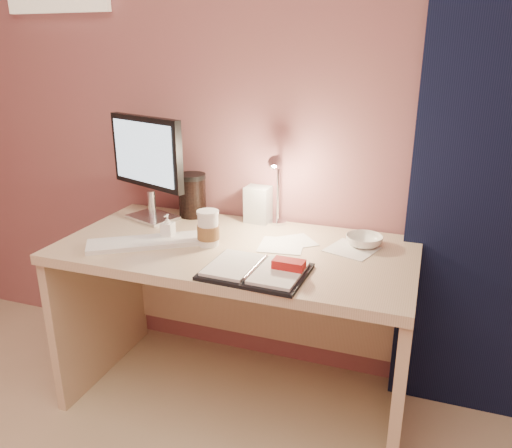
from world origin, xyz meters
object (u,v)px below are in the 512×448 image
(planner, at_px, (258,270))
(lotion_bottle, at_px, (168,227))
(desk, at_px, (243,289))
(desk_lamp, at_px, (269,183))
(monitor, at_px, (149,159))
(keyboard, at_px, (146,242))
(coffee_cup, at_px, (208,229))
(product_box, at_px, (258,204))
(dark_jar, at_px, (192,197))
(bowl, at_px, (364,241))

(planner, distance_m, lotion_bottle, 0.50)
(desk, bearing_deg, desk_lamp, 67.43)
(desk, xyz_separation_m, planner, (0.17, -0.29, 0.24))
(monitor, relative_size, keyboard, 1.02)
(desk_lamp, bearing_deg, keyboard, -150.07)
(coffee_cup, xyz_separation_m, product_box, (0.09, 0.34, 0.01))
(planner, distance_m, dark_jar, 0.71)
(monitor, bearing_deg, dark_jar, 55.20)
(bowl, bearing_deg, desk, -169.49)
(bowl, xyz_separation_m, lotion_bottle, (-0.77, -0.19, 0.03))
(keyboard, bearing_deg, coffee_cup, -14.95)
(keyboard, height_order, dark_jar, dark_jar)
(desk, relative_size, monitor, 3.00)
(desk, distance_m, product_box, 0.39)
(monitor, relative_size, coffee_cup, 3.26)
(coffee_cup, distance_m, desk_lamp, 0.34)
(keyboard, relative_size, coffee_cup, 3.20)
(dark_jar, height_order, desk_lamp, desk_lamp)
(desk, height_order, desk_lamp, desk_lamp)
(coffee_cup, distance_m, product_box, 0.35)
(planner, xyz_separation_m, dark_jar, (-0.50, 0.50, 0.08))
(monitor, bearing_deg, desk_lamp, 25.85)
(monitor, bearing_deg, coffee_cup, -8.23)
(planner, bearing_deg, lotion_bottle, 159.77)
(lotion_bottle, relative_size, product_box, 0.65)
(lotion_bottle, relative_size, dark_jar, 0.59)
(monitor, relative_size, desk_lamp, 1.41)
(dark_jar, relative_size, desk_lamp, 0.54)
(bowl, relative_size, desk_lamp, 0.44)
(monitor, distance_m, product_box, 0.52)
(monitor, height_order, product_box, monitor)
(bowl, distance_m, product_box, 0.52)
(bowl, bearing_deg, planner, -129.27)
(planner, distance_m, bowl, 0.49)
(desk, relative_size, product_box, 8.63)
(coffee_cup, bearing_deg, desk, 44.93)
(planner, relative_size, desk_lamp, 1.09)
(coffee_cup, xyz_separation_m, dark_jar, (-0.22, 0.31, 0.02))
(dark_jar, distance_m, desk_lamp, 0.41)
(monitor, height_order, desk_lamp, monitor)
(desk_lamp, bearing_deg, planner, -86.22)
(monitor, xyz_separation_m, product_box, (0.47, 0.13, -0.20))
(desk, relative_size, keyboard, 3.06)
(desk, xyz_separation_m, coffee_cup, (-0.10, -0.10, 0.29))
(lotion_bottle, height_order, desk_lamp, desk_lamp)
(desk, distance_m, lotion_bottle, 0.41)
(bowl, relative_size, dark_jar, 0.81)
(monitor, height_order, dark_jar, monitor)
(keyboard, relative_size, desk_lamp, 1.38)
(monitor, height_order, planner, monitor)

